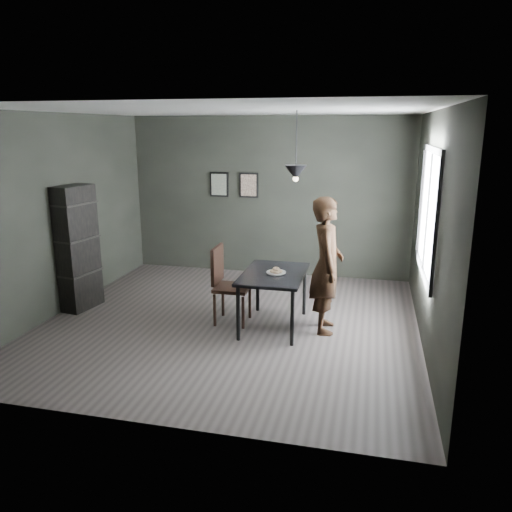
% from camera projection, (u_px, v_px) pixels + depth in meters
% --- Properties ---
extents(ground, '(5.00, 5.00, 0.00)m').
position_uv_depth(ground, '(230.00, 322.00, 6.85)').
color(ground, '#332E2C').
rests_on(ground, ground).
extents(back_wall, '(5.00, 0.10, 2.80)m').
position_uv_depth(back_wall, '(268.00, 197.00, 8.85)').
color(back_wall, black).
rests_on(back_wall, ground).
extents(ceiling, '(5.00, 5.00, 0.02)m').
position_uv_depth(ceiling, '(227.00, 110.00, 6.15)').
color(ceiling, silver).
rests_on(ceiling, ground).
extents(window_assembly, '(0.04, 1.96, 1.56)m').
position_uv_depth(window_assembly, '(428.00, 211.00, 6.09)').
color(window_assembly, white).
rests_on(window_assembly, ground).
extents(cafe_table, '(0.80, 1.20, 0.75)m').
position_uv_depth(cafe_table, '(274.00, 279.00, 6.55)').
color(cafe_table, black).
rests_on(cafe_table, ground).
extents(white_plate, '(0.23, 0.23, 0.01)m').
position_uv_depth(white_plate, '(276.00, 273.00, 6.50)').
color(white_plate, white).
rests_on(white_plate, cafe_table).
extents(donut_pile, '(0.17, 0.17, 0.07)m').
position_uv_depth(donut_pile, '(276.00, 271.00, 6.49)').
color(donut_pile, beige).
rests_on(donut_pile, white_plate).
extents(woman, '(0.50, 0.69, 1.77)m').
position_uv_depth(woman, '(327.00, 265.00, 6.38)').
color(woman, black).
rests_on(woman, ground).
extents(wood_chair, '(0.46, 0.46, 1.06)m').
position_uv_depth(wood_chair, '(226.00, 280.00, 6.74)').
color(wood_chair, black).
rests_on(wood_chair, ground).
extents(shelf_unit, '(0.44, 0.65, 1.81)m').
position_uv_depth(shelf_unit, '(77.00, 248.00, 7.20)').
color(shelf_unit, black).
rests_on(shelf_unit, ground).
extents(pendant_lamp, '(0.28, 0.28, 0.86)m').
position_uv_depth(pendant_lamp, '(296.00, 172.00, 6.24)').
color(pendant_lamp, black).
rests_on(pendant_lamp, ground).
extents(framed_print_left, '(0.34, 0.04, 0.44)m').
position_uv_depth(framed_print_left, '(219.00, 184.00, 8.97)').
color(framed_print_left, black).
rests_on(framed_print_left, ground).
extents(framed_print_right, '(0.34, 0.04, 0.44)m').
position_uv_depth(framed_print_right, '(249.00, 185.00, 8.85)').
color(framed_print_right, black).
rests_on(framed_print_right, ground).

